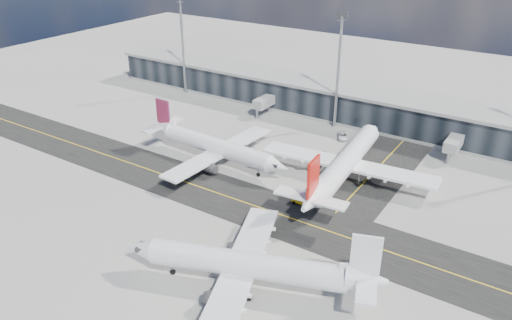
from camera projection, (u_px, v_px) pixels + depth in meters
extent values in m
plane|color=gray|center=(224.00, 209.00, 93.12)|extent=(300.00, 300.00, 0.00)
cube|color=black|center=(237.00, 200.00, 96.12)|extent=(180.00, 14.00, 0.02)
cube|color=black|center=(383.00, 162.00, 110.62)|extent=(14.00, 50.00, 0.02)
cube|color=yellow|center=(237.00, 200.00, 96.11)|extent=(180.00, 0.25, 0.01)
cube|color=yellow|center=(383.00, 162.00, 110.61)|extent=(0.25, 50.00, 0.01)
cube|color=black|center=(346.00, 104.00, 132.67)|extent=(150.00, 12.00, 8.00)
cube|color=gray|center=(348.00, 88.00, 130.72)|extent=(152.00, 13.00, 0.80)
cube|color=gray|center=(345.00, 117.00, 134.27)|extent=(150.00, 12.20, 0.80)
cube|color=gray|center=(267.00, 101.00, 136.66)|extent=(3.00, 10.00, 2.40)
cylinder|color=gray|center=(257.00, 114.00, 133.92)|extent=(0.60, 0.60, 2.40)
cube|color=gray|center=(455.00, 141.00, 112.22)|extent=(3.00, 10.00, 2.40)
cylinder|color=gray|center=(448.00, 159.00, 109.49)|extent=(0.60, 0.60, 2.40)
cylinder|color=gray|center=(183.00, 47.00, 147.41)|extent=(0.70, 0.70, 28.00)
cylinder|color=gray|center=(338.00, 74.00, 122.98)|extent=(0.70, 0.70, 28.00)
cube|color=#2D2D30|center=(342.00, 15.00, 116.68)|extent=(2.50, 0.50, 1.40)
cylinder|color=white|center=(217.00, 147.00, 109.03)|extent=(28.49, 5.35, 3.78)
cone|color=white|center=(277.00, 166.00, 100.53)|extent=(4.92, 4.03, 3.78)
cone|color=white|center=(163.00, 127.00, 117.53)|extent=(5.87, 4.09, 3.78)
cube|color=white|center=(220.00, 152.00, 108.95)|extent=(6.50, 32.32, 0.47)
cylinder|color=#2D2D30|center=(239.00, 148.00, 113.01)|extent=(4.08, 2.39, 2.17)
cylinder|color=#2D2D30|center=(206.00, 166.00, 104.81)|extent=(4.08, 2.39, 2.17)
cube|color=silver|center=(239.00, 145.00, 112.67)|extent=(1.91, 0.48, 0.76)
cube|color=silver|center=(206.00, 163.00, 104.48)|extent=(1.91, 0.48, 0.76)
cube|color=#671F46|center=(163.00, 112.00, 115.52)|extent=(3.98, 0.64, 5.85)
cube|color=white|center=(163.00, 125.00, 117.28)|extent=(3.27, 11.46, 0.33)
cube|color=#2D2D30|center=(275.00, 164.00, 100.61)|extent=(2.00, 2.18, 0.66)
cylinder|color=gray|center=(258.00, 171.00, 104.20)|extent=(0.24, 0.24, 1.89)
cylinder|color=black|center=(258.00, 174.00, 104.52)|extent=(0.87, 0.38, 0.85)
cylinder|color=black|center=(222.00, 154.00, 113.02)|extent=(1.06, 0.53, 1.04)
cylinder|color=black|center=(205.00, 163.00, 108.93)|extent=(1.06, 0.53, 1.04)
cylinder|color=white|center=(346.00, 161.00, 101.26)|extent=(7.15, 32.72, 4.33)
cone|color=white|center=(372.00, 130.00, 115.82)|extent=(4.79, 5.77, 4.33)
cone|color=white|center=(311.00, 201.00, 85.99)|extent=(4.88, 6.85, 4.33)
cube|color=white|center=(348.00, 164.00, 102.60)|extent=(37.13, 8.60, 0.54)
cylinder|color=#2D2D30|center=(320.00, 161.00, 106.72)|extent=(2.88, 4.75, 2.49)
cylinder|color=#2D2D30|center=(379.00, 174.00, 101.25)|extent=(2.88, 4.75, 2.49)
cube|color=silver|center=(320.00, 157.00, 106.33)|extent=(0.62, 2.19, 0.87)
cube|color=silver|center=(380.00, 170.00, 100.86)|extent=(0.62, 2.19, 0.87)
cube|color=red|center=(313.00, 177.00, 84.40)|extent=(0.88, 4.57, 6.71)
cube|color=white|center=(311.00, 198.00, 85.70)|extent=(13.20, 4.15, 0.38)
cube|color=#2D2D30|center=(372.00, 129.00, 115.20)|extent=(2.56, 2.36, 0.76)
cylinder|color=gray|center=(364.00, 151.00, 112.88)|extent=(0.28, 0.28, 2.16)
cylinder|color=black|center=(364.00, 154.00, 113.24)|extent=(0.46, 1.00, 0.97)
cylinder|color=black|center=(328.00, 176.00, 103.43)|extent=(0.64, 1.23, 1.19)
cylinder|color=black|center=(358.00, 183.00, 100.69)|extent=(0.64, 1.23, 1.19)
cylinder|color=silver|center=(247.00, 265.00, 72.14)|extent=(28.78, 13.50, 3.89)
cone|color=silver|center=(141.00, 249.00, 75.56)|extent=(5.89, 5.30, 3.89)
cone|color=silver|center=(367.00, 279.00, 68.37)|extent=(6.81, 5.63, 3.89)
cube|color=silver|center=(240.00, 269.00, 72.78)|extent=(15.73, 32.77, 0.49)
cylinder|color=#2D2D30|center=(223.00, 301.00, 68.36)|extent=(4.60, 3.48, 2.24)
cylinder|color=#2D2D30|center=(244.00, 251.00, 78.54)|extent=(4.60, 3.48, 2.24)
cube|color=silver|center=(222.00, 296.00, 68.02)|extent=(1.96, 1.02, 0.78)
cube|color=silver|center=(244.00, 247.00, 78.20)|extent=(1.96, 1.02, 0.78)
cube|color=silver|center=(366.00, 255.00, 66.66)|extent=(3.99, 1.79, 6.03)
cube|color=silver|center=(367.00, 276.00, 68.11)|extent=(6.50, 11.91, 0.34)
cube|color=#2D2D30|center=(144.00, 247.00, 75.29)|extent=(2.55, 2.67, 0.68)
cylinder|color=gray|center=(172.00, 268.00, 75.76)|extent=(0.30, 0.30, 1.95)
cylinder|color=black|center=(173.00, 272.00, 76.09)|extent=(0.94, 0.62, 0.88)
cylinder|color=black|center=(248.00, 297.00, 70.89)|extent=(1.17, 0.82, 1.07)
cylinder|color=black|center=(258.00, 272.00, 75.98)|extent=(1.17, 0.82, 1.07)
cube|color=#DDB10B|center=(300.00, 201.00, 94.32)|extent=(3.24, 1.72, 0.73)
cube|color=#DDB10B|center=(305.00, 199.00, 93.62)|extent=(1.26, 1.45, 0.94)
cube|color=black|center=(305.00, 197.00, 93.46)|extent=(1.15, 1.39, 0.26)
cylinder|color=black|center=(307.00, 202.00, 94.60)|extent=(0.75, 0.32, 0.73)
cylinder|color=black|center=(304.00, 205.00, 93.53)|extent=(0.75, 0.32, 0.73)
cylinder|color=black|center=(297.00, 199.00, 95.49)|extent=(0.75, 0.32, 0.73)
cylinder|color=black|center=(294.00, 203.00, 94.42)|extent=(0.75, 0.32, 0.73)
imported|color=white|center=(343.00, 136.00, 121.99)|extent=(4.15, 5.23, 1.32)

